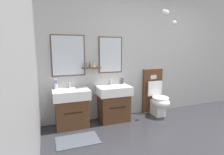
# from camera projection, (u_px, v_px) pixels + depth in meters

# --- Properties ---
(wall_back) EXTENTS (5.06, 0.64, 2.66)m
(wall_back) POSITION_uv_depth(u_px,v_px,m) (150.00, 54.00, 4.10)
(wall_back) COLOR #A8A8AA
(wall_back) RESTS_ON ground
(wall_left) EXTENTS (0.12, 3.96, 2.66)m
(wall_left) POSITION_uv_depth(u_px,v_px,m) (19.00, 67.00, 1.47)
(wall_left) COLOR #A8A8AA
(wall_left) RESTS_ON ground
(bath_mat) EXTENTS (0.68, 0.44, 0.01)m
(bath_mat) POSITION_uv_depth(u_px,v_px,m) (78.00, 140.00, 2.91)
(bath_mat) COLOR #474C56
(bath_mat) RESTS_ON ground
(vanity_sink_left) EXTENTS (0.66, 0.47, 0.71)m
(vanity_sink_left) POSITION_uv_depth(u_px,v_px,m) (72.00, 107.00, 3.39)
(vanity_sink_left) COLOR #56331E
(vanity_sink_left) RESTS_ON ground
(tap_on_left_sink) EXTENTS (0.03, 0.13, 0.11)m
(tap_on_left_sink) POSITION_uv_depth(u_px,v_px,m) (70.00, 84.00, 3.47)
(tap_on_left_sink) COLOR silver
(tap_on_left_sink) RESTS_ON vanity_sink_left
(vanity_sink_right) EXTENTS (0.66, 0.47, 0.71)m
(vanity_sink_right) POSITION_uv_depth(u_px,v_px,m) (114.00, 102.00, 3.68)
(vanity_sink_right) COLOR #56331E
(vanity_sink_right) RESTS_ON ground
(tap_on_right_sink) EXTENTS (0.03, 0.13, 0.11)m
(tap_on_right_sink) POSITION_uv_depth(u_px,v_px,m) (111.00, 81.00, 3.77)
(tap_on_right_sink) COLOR silver
(tap_on_right_sink) RESTS_ON vanity_sink_right
(toilet) EXTENTS (0.48, 0.62, 1.00)m
(toilet) POSITION_uv_depth(u_px,v_px,m) (156.00, 98.00, 4.03)
(toilet) COLOR #56331E
(toilet) RESTS_ON ground
(toothbrush_cup) EXTENTS (0.07, 0.07, 0.20)m
(toothbrush_cup) POSITION_uv_depth(u_px,v_px,m) (56.00, 86.00, 3.38)
(toothbrush_cup) COLOR silver
(toothbrush_cup) RESTS_ON vanity_sink_left
(soap_dispenser) EXTENTS (0.06, 0.06, 0.17)m
(soap_dispenser) POSITION_uv_depth(u_px,v_px,m) (122.00, 81.00, 3.86)
(soap_dispenser) COLOR #4C4C51
(soap_dispenser) RESTS_ON vanity_sink_right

